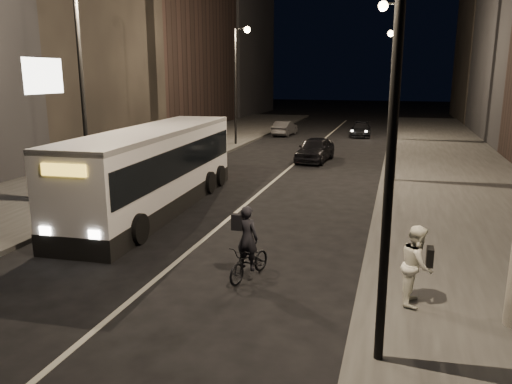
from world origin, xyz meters
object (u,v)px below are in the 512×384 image
Objects in this scene: streetlight_left_far at (239,70)px; car_far at (361,129)px; car_mid at (285,128)px; pedestrian_woman at (417,265)px; streetlight_right_near at (379,56)px; cyclist_on_bicycle at (249,255)px; streetlight_right_mid at (394,68)px; streetlight_right_far at (397,70)px; city_bus at (155,166)px; car_near at (315,149)px; streetlight_left_near at (87,66)px.

streetlight_left_far is 12.55m from car_far.
car_mid is (1.73, 7.26, -4.75)m from streetlight_left_far.
pedestrian_woman is at bearing -63.74° from streetlight_left_far.
car_mid is at bearing 105.03° from streetlight_right_near.
cyclist_on_bicycle reaches higher than car_far.
streetlight_right_near is 2.03× the size of car_far.
streetlight_right_mid is 1.00× the size of streetlight_left_far.
city_bus is at bearing -110.07° from streetlight_right_far.
streetlight_right_far is at bearing 90.00° from streetlight_right_near.
streetlight_right_far is 5.96m from car_far.
city_bus is at bearing 94.75° from car_mid.
cyclist_on_bicycle is 0.49× the size of car_far.
streetlight_right_mid reaches higher than cyclist_on_bicycle.
pedestrian_woman is (0.93, -13.51, -4.31)m from streetlight_right_mid.
streetlight_right_near is 5.07m from pedestrian_woman.
streetlight_right_far is 4.12× the size of cyclist_on_bicycle.
city_bus is at bearing 150.15° from cyclist_on_bicycle.
streetlight_left_far reaches higher than car_mid.
cyclist_on_bicycle reaches higher than car_near.
streetlight_right_mid is 1.00× the size of streetlight_right_far.
car_mid is at bearing 115.80° from car_near.
streetlight_right_far is (0.00, 16.00, 0.00)m from streetlight_right_mid.
pedestrian_woman reaches higher than car_far.
streetlight_right_near is at bearing -48.55° from city_bus.
city_bus is at bearing -103.52° from car_near.
streetlight_left_far is at bearing 124.44° from cyclist_on_bicycle.
cyclist_on_bicycle is at bearing -93.31° from car_far.
cyclist_on_bicycle is at bearing -32.82° from streetlight_left_near.
city_bus is at bearing -105.40° from car_far.
car_mid is at bearing 88.16° from city_bus.
pedestrian_woman is at bearing 111.53° from car_mid.
streetlight_right_far is 12.24m from streetlight_left_far.
car_far is at bearing 9.56° from pedestrian_woman.
streetlight_left_far reaches higher than cyclist_on_bicycle.
car_mid is (-9.86, 30.77, -0.43)m from pedestrian_woman.
car_mid reaches higher than car_far.
streetlight_right_far and streetlight_left_near have the same top height.
streetlight_right_mid is 19.18m from car_far.
car_far is at bearing 98.17° from streetlight_right_mid.
streetlight_right_mid is 0.70× the size of city_bus.
streetlight_left_far is 17.80m from city_bus.
streetlight_left_far is at bearing -150.64° from streetlight_right_far.
streetlight_right_mid is 4.12× the size of cyclist_on_bicycle.
streetlight_right_near is 0.70× the size of city_bus.
streetlight_left_near is 1.00× the size of streetlight_left_far.
pedestrian_woman reaches higher than car_mid.
streetlight_left_near is 4.12× the size of cyclist_on_bicycle.
streetlight_left_near reaches higher than city_bus.
car_mid is at bearing 20.95° from pedestrian_woman.
pedestrian_woman is 0.42× the size of car_near.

